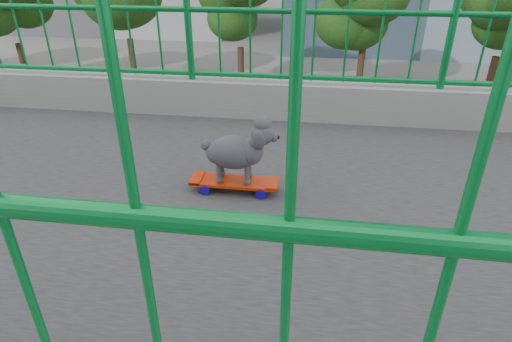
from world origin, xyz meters
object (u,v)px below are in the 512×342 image
Objects in this scene: car_4 at (362,117)px; car_5 at (29,263)px; poodle at (238,150)px; car_2 at (356,175)px; skateboard at (235,183)px; car_3 at (303,139)px.

car_4 is 16.27m from car_5.
poodle reaches higher than car_4.
poodle is at bearing 169.79° from car_2.
skateboard is 0.13× the size of car_5.
car_2 is 1.03× the size of car_3.
car_2 is at bearing 169.71° from poodle.
skateboard is 19.92m from car_4.
poodle reaches higher than car_2.
poodle is 11.34m from car_5.
car_5 is at bearing 141.89° from car_4.
poodle reaches higher than car_5.
car_3 is (-15.48, 0.09, -6.32)m from skateboard.
car_3 is 1.08× the size of car_4.
skateboard is 0.22m from poodle.
car_5 is at bearing 143.30° from car_3.
poodle is at bearing 171.03° from car_4.
poodle is at bearing 90.00° from skateboard.
skateboard reaches higher than car_2.
poodle reaches higher than car_3.
poodle is 16.80m from car_3.
skateboard is 0.10× the size of car_3.
poodle is (-0.00, 0.02, 0.21)m from skateboard.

